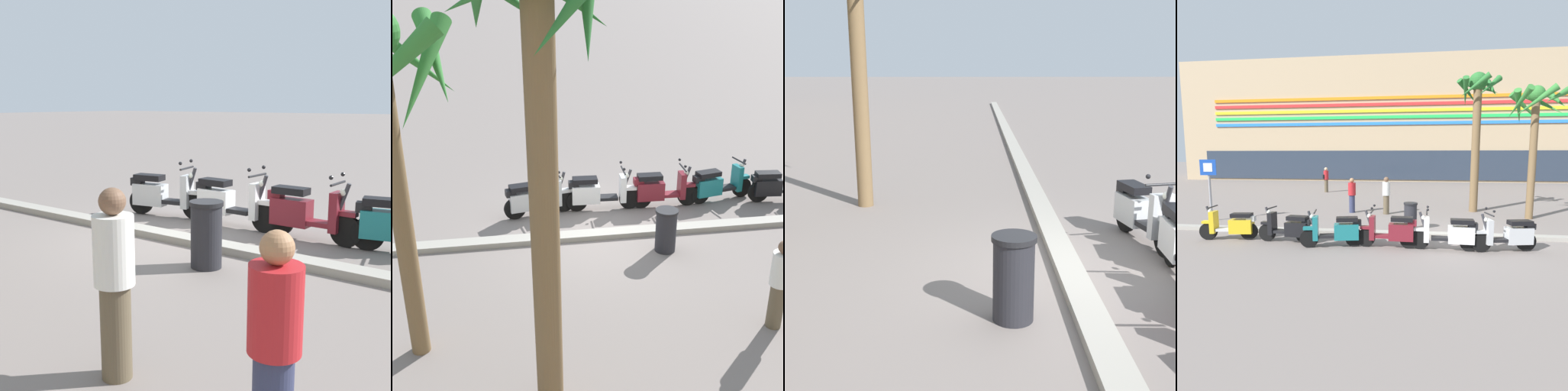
# 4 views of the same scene
# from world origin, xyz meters

# --- Properties ---
(ground_plane) EXTENTS (200.00, 200.00, 0.00)m
(ground_plane) POSITION_xyz_m (0.00, 0.00, 0.00)
(ground_plane) COLOR slate
(curb_strip) EXTENTS (60.00, 0.36, 0.12)m
(curb_strip) POSITION_xyz_m (0.00, 0.28, 0.06)
(curb_strip) COLOR gray
(curb_strip) RESTS_ON ground
(mall_facade_backdrop) EXTENTS (49.43, 10.63, 11.94)m
(mall_facade_backdrop) POSITION_xyz_m (-0.11, 26.21, 5.96)
(mall_facade_backdrop) COLOR tan
(mall_facade_backdrop) RESTS_ON ground
(scooter_yellow_second_in_line) EXTENTS (1.76, 0.59, 1.04)m
(scooter_yellow_second_in_line) POSITION_xyz_m (-6.55, -0.85, 0.45)
(scooter_yellow_second_in_line) COLOR black
(scooter_yellow_second_in_line) RESTS_ON ground
(scooter_black_last_in_row) EXTENTS (1.73, 0.56, 1.04)m
(scooter_black_last_in_row) POSITION_xyz_m (-4.73, -0.93, 0.44)
(scooter_black_last_in_row) COLOR black
(scooter_black_last_in_row) RESTS_ON ground
(scooter_teal_tail_end) EXTENTS (1.76, 0.68, 1.04)m
(scooter_teal_tail_end) POSITION_xyz_m (-3.23, -1.20, 0.45)
(scooter_teal_tail_end) COLOR black
(scooter_teal_tail_end) RESTS_ON ground
(scooter_maroon_lead_nearest) EXTENTS (1.73, 0.56, 1.17)m
(scooter_maroon_lead_nearest) POSITION_xyz_m (-1.68, -1.08, 0.47)
(scooter_maroon_lead_nearest) COLOR black
(scooter_maroon_lead_nearest) RESTS_ON ground
(scooter_white_far_back) EXTENTS (1.84, 0.56, 1.17)m
(scooter_white_far_back) POSITION_xyz_m (-0.11, -1.14, 0.46)
(scooter_white_far_back) COLOR black
(scooter_white_far_back) RESTS_ON ground
(scooter_silver_mid_rear) EXTENTS (1.75, 0.66, 1.17)m
(scooter_silver_mid_rear) POSITION_xyz_m (1.45, -1.05, 0.46)
(scooter_silver_mid_rear) COLOR black
(scooter_silver_mid_rear) RESTS_ON ground
(crossing_sign) EXTENTS (0.59, 0.17, 2.40)m
(crossing_sign) POSITION_xyz_m (-8.97, 1.66, 1.50)
(crossing_sign) COLOR #939399
(crossing_sign) RESTS_ON ground
(palm_tree_by_mall_entrance) EXTENTS (1.99, 2.09, 6.15)m
(palm_tree_by_mall_entrance) POSITION_xyz_m (1.66, 5.05, 4.53)
(palm_tree_by_mall_entrance) COLOR brown
(palm_tree_by_mall_entrance) RESTS_ON ground
(palm_tree_mid_walkway) EXTENTS (2.25, 2.41, 5.24)m
(palm_tree_mid_walkway) POSITION_xyz_m (3.60, 3.62, 4.08)
(palm_tree_mid_walkway) COLOR brown
(palm_tree_mid_walkway) RESTS_ON ground
(pedestrian_window_shopping) EXTENTS (0.34, 0.34, 1.56)m
(pedestrian_window_shopping) POSITION_xyz_m (-3.81, 4.11, 0.81)
(pedestrian_window_shopping) COLOR #2D3351
(pedestrian_window_shopping) RESTS_ON ground
(pedestrian_strolling_near_curb) EXTENTS (0.34, 0.34, 1.63)m
(pedestrian_strolling_near_curb) POSITION_xyz_m (-2.26, 3.93, 0.86)
(pedestrian_strolling_near_curb) COLOR brown
(pedestrian_strolling_near_curb) RESTS_ON ground
(pedestrian_by_palm_tree) EXTENTS (0.43, 0.42, 1.73)m
(pedestrian_by_palm_tree) POSITION_xyz_m (-7.11, 11.66, 0.92)
(pedestrian_by_palm_tree) COLOR brown
(pedestrian_by_palm_tree) RESTS_ON ground
(litter_bin) EXTENTS (0.48, 0.48, 0.95)m
(litter_bin) POSITION_xyz_m (-1.19, 1.10, 0.48)
(litter_bin) COLOR #232328
(litter_bin) RESTS_ON ground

